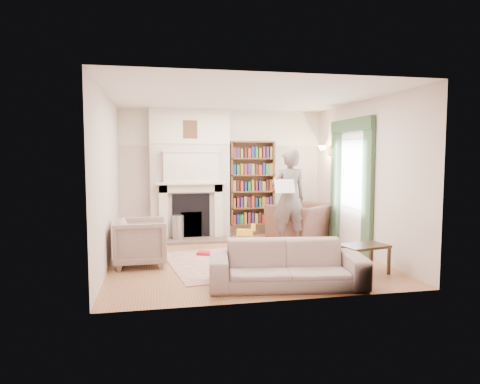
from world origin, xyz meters
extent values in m
plane|color=brown|center=(0.00, 0.00, 0.00)|extent=(4.50, 4.50, 0.00)
plane|color=white|center=(0.00, 0.00, 2.80)|extent=(4.50, 4.50, 0.00)
plane|color=beige|center=(0.00, 2.25, 1.40)|extent=(4.50, 0.00, 4.50)
plane|color=beige|center=(0.00, -2.25, 1.40)|extent=(4.50, 0.00, 4.50)
plane|color=beige|center=(-2.25, 0.00, 1.40)|extent=(0.00, 4.50, 4.50)
plane|color=beige|center=(2.25, 0.00, 1.40)|extent=(0.00, 4.50, 4.50)
cube|color=beige|center=(-0.75, 2.08, 1.40)|extent=(1.70, 0.35, 2.80)
cube|color=silver|center=(-0.75, 1.79, 1.22)|extent=(1.47, 0.24, 0.05)
cube|color=black|center=(-0.75, 1.88, 0.50)|extent=(0.80, 0.06, 0.96)
cube|color=silver|center=(-0.75, 1.81, 1.55)|extent=(1.15, 0.18, 0.62)
cube|color=brown|center=(0.65, 2.12, 1.18)|extent=(1.00, 0.24, 1.85)
cube|color=silver|center=(2.23, 0.40, 1.45)|extent=(0.02, 0.90, 1.30)
cube|color=#304A30|center=(2.20, -0.30, 1.20)|extent=(0.07, 0.32, 2.40)
cube|color=#304A30|center=(2.20, 1.10, 1.20)|extent=(0.07, 0.32, 2.40)
cube|color=#304A30|center=(2.19, 0.40, 2.38)|extent=(0.09, 1.70, 0.24)
cube|color=beige|center=(0.13, -0.22, 0.01)|extent=(3.07, 2.53, 0.01)
imported|color=#452824|center=(1.51, 1.29, 0.39)|extent=(1.60, 1.58, 0.78)
imported|color=beige|center=(-1.74, -0.12, 0.38)|extent=(0.87, 0.85, 0.77)
imported|color=#BCB09B|center=(0.28, -1.69, 0.31)|extent=(2.22, 1.12, 0.62)
imported|color=#5B4F49|center=(1.06, 0.69, 0.97)|extent=(0.71, 0.47, 1.93)
cube|color=white|center=(0.91, 0.49, 1.22)|extent=(0.39, 0.12, 0.26)
cylinder|color=#A8ABB0|center=(-1.04, 1.70, 0.28)|extent=(0.31, 0.31, 0.55)
cube|color=gold|center=(-0.39, -0.23, 0.03)|extent=(0.33, 0.33, 0.03)
cube|color=red|center=(-0.61, 0.34, 0.04)|extent=(0.36, 0.31, 0.05)
cube|color=red|center=(0.39, -0.17, 0.02)|extent=(0.25, 0.20, 0.02)
cube|color=red|center=(0.00, -0.68, 0.02)|extent=(0.29, 0.30, 0.02)
camera|label=1|loc=(-1.48, -7.25, 1.82)|focal=32.00mm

